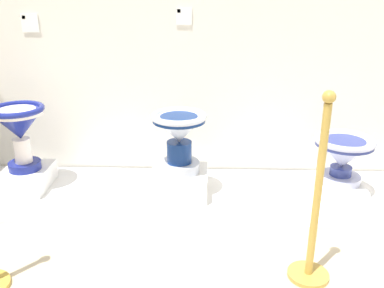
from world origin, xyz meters
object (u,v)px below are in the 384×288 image
antique_toilet_central_ornate (179,133)px  plinth_block_central_ornate (180,183)px  antique_toilet_slender_white (343,153)px  info_placard_first (30,23)px  antique_toilet_tall_cobalt (19,125)px  plinth_block_tall_cobalt (27,178)px  info_placard_second (184,16)px  stanchion_post_near_right (314,221)px  plinth_block_slender_white (338,187)px

antique_toilet_central_ornate → plinth_block_central_ornate: bearing=-116.6°
antique_toilet_slender_white → info_placard_first: 2.39m
antique_toilet_tall_cobalt → plinth_block_tall_cobalt: bearing=0.0°
info_placard_second → plinth_block_central_ornate: bearing=-91.6°
antique_toilet_central_ornate → antique_toilet_slender_white: (1.11, 0.05, -0.15)m
antique_toilet_tall_cobalt → plinth_block_central_ornate: (1.11, -0.07, -0.38)m
info_placard_second → stanchion_post_near_right: size_ratio=0.12×
antique_toilet_tall_cobalt → plinth_block_slender_white: size_ratio=1.25×
plinth_block_tall_cobalt → plinth_block_central_ornate: bearing=-3.4°
plinth_block_central_ornate → info_placard_first: bearing=157.7°
info_placard_first → plinth_block_tall_cobalt: bearing=-91.8°
antique_toilet_tall_cobalt → plinth_block_slender_white: bearing=-0.4°
antique_toilet_central_ornate → stanchion_post_near_right: bearing=-44.5°
stanchion_post_near_right → plinth_block_tall_cobalt: bearing=156.7°
antique_toilet_tall_cobalt → info_placard_first: 0.75m
plinth_block_slender_white → info_placard_first: bearing=169.7°
plinth_block_tall_cobalt → stanchion_post_near_right: (1.85, -0.79, 0.17)m
antique_toilet_central_ornate → antique_toilet_slender_white: bearing=2.5°
antique_toilet_tall_cobalt → stanchion_post_near_right: 2.02m
stanchion_post_near_right → info_placard_first: bearing=147.3°
antique_toilet_central_ornate → info_placard_first: (-1.09, 0.45, 0.67)m
plinth_block_central_ornate → info_placard_second: (0.01, 0.45, 1.08)m
plinth_block_central_ornate → info_placard_second: info_placard_second is taller
plinth_block_slender_white → info_placard_second: size_ratio=3.09×
info_placard_second → plinth_block_tall_cobalt: bearing=-161.1°
antique_toilet_central_ornate → antique_toilet_slender_white: 1.12m
antique_toilet_central_ornate → info_placard_first: 1.36m
stanchion_post_near_right → antique_toilet_slender_white: bearing=64.5°
antique_toilet_slender_white → plinth_block_central_ornate: bearing=-177.5°
plinth_block_tall_cobalt → antique_toilet_central_ornate: (1.11, -0.07, 0.38)m
plinth_block_slender_white → info_placard_first: info_placard_first is taller
plinth_block_tall_cobalt → stanchion_post_near_right: 2.02m
plinth_block_slender_white → stanchion_post_near_right: stanchion_post_near_right is taller
antique_toilet_slender_white → antique_toilet_tall_cobalt: bearing=179.6°
antique_toilet_tall_cobalt → antique_toilet_slender_white: antique_toilet_tall_cobalt is taller
plinth_block_tall_cobalt → plinth_block_slender_white: size_ratio=1.05×
antique_toilet_tall_cobalt → antique_toilet_central_ornate: antique_toilet_tall_cobalt is taller
antique_toilet_tall_cobalt → info_placard_first: bearing=88.2°
antique_toilet_slender_white → info_placard_second: (-1.10, 0.40, 0.87)m
antique_toilet_slender_white → info_placard_second: info_placard_second is taller
antique_toilet_central_ornate → plinth_block_slender_white: bearing=2.5°
plinth_block_central_ornate → plinth_block_slender_white: bearing=2.5°
antique_toilet_tall_cobalt → plinth_block_slender_white: (2.22, -0.02, -0.43)m
plinth_block_central_ornate → antique_toilet_central_ornate: (0.00, 0.00, 0.36)m
antique_toilet_slender_white → stanchion_post_near_right: (-0.37, -0.78, -0.07)m
plinth_block_tall_cobalt → antique_toilet_slender_white: bearing=-0.4°
antique_toilet_tall_cobalt → info_placard_second: size_ratio=3.86×
plinth_block_central_ornate → stanchion_post_near_right: stanchion_post_near_right is taller
antique_toilet_central_ornate → antique_toilet_tall_cobalt: bearing=176.6°
info_placard_first → antique_toilet_slender_white: bearing=-10.3°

